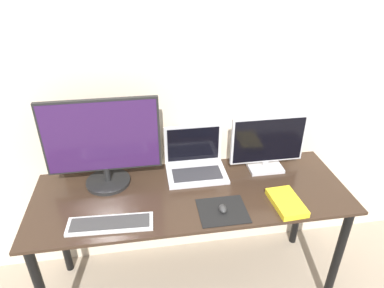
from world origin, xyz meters
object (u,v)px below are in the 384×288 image
object	(u,v)px
monitor_left	(103,143)
keyboard	(110,224)
monitor_right	(268,144)
laptop	(195,161)
mouse	(223,209)
book	(287,202)

from	to	relation	value
monitor_left	keyboard	size ratio (longest dim) A/B	1.48
monitor_left	monitor_right	world-z (taller)	monitor_left
laptop	mouse	xyz separation A→B (m)	(0.08, -0.40, -0.04)
mouse	book	distance (m)	0.34
mouse	laptop	bearing A→B (deg)	100.94
monitor_left	book	bearing A→B (deg)	-20.41
monitor_left	mouse	size ratio (longest dim) A/B	10.17
laptop	book	world-z (taller)	laptop
monitor_right	monitor_left	bearing A→B (deg)	-179.99
monitor_right	laptop	distance (m)	0.44
monitor_right	keyboard	distance (m)	0.99
laptop	keyboard	xyz separation A→B (m)	(-0.48, -0.41, -0.05)
monitor_right	mouse	size ratio (longest dim) A/B	7.23
monitor_right	book	size ratio (longest dim) A/B	1.82
monitor_right	keyboard	size ratio (longest dim) A/B	1.05
monitor_left	keyboard	xyz separation A→B (m)	(0.03, -0.36, -0.25)
monitor_right	laptop	world-z (taller)	monitor_right
monitor_left	mouse	bearing A→B (deg)	-30.44
monitor_right	mouse	world-z (taller)	monitor_right
keyboard	book	distance (m)	0.90
monitor_left	mouse	distance (m)	0.72
keyboard	mouse	world-z (taller)	mouse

